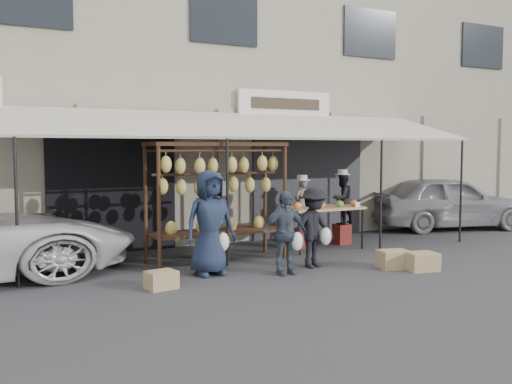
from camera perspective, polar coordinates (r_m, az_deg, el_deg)
ground_plane at (r=9.88m, az=5.30°, el=-8.04°), size 90.00×90.00×0.00m
shophouse at (r=15.59m, az=-7.79°, el=9.96°), size 24.00×6.15×7.30m
awning at (r=11.64m, az=-0.68°, el=6.61°), size 10.00×2.35×2.92m
banana_rack at (r=10.65m, az=-3.87°, el=1.39°), size 2.60×0.90×2.24m
produce_table at (r=12.01m, az=6.72°, el=-1.66°), size 1.70×0.90×1.04m
vendor_left at (r=12.15m, az=4.61°, el=-1.16°), size 0.45×0.36×1.07m
vendor_right at (r=12.74m, az=8.61°, el=-0.66°), size 0.65×0.57×1.14m
customer_left at (r=9.56m, az=-4.64°, el=-3.06°), size 0.88×0.59×1.77m
customer_mid at (r=9.61m, az=2.86°, el=-4.08°), size 0.83×0.35×1.42m
customer_right at (r=10.20m, az=5.82°, el=-3.55°), size 1.03×0.74×1.44m
stool_left at (r=12.25m, az=4.59°, el=-4.62°), size 0.32×0.32×0.42m
stool_right at (r=12.84m, az=8.57°, el=-4.18°), size 0.34×0.34×0.44m
crate_near_a at (r=10.44m, az=13.58°, el=-6.57°), size 0.60×0.50×0.32m
crate_near_b at (r=10.38m, az=16.25°, el=-6.70°), size 0.59×0.49×0.31m
crate_far at (r=8.84m, az=-9.45°, el=-8.67°), size 0.50×0.41×0.27m
sedan at (r=15.83m, az=18.60°, el=-0.96°), size 4.46×2.68×1.42m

